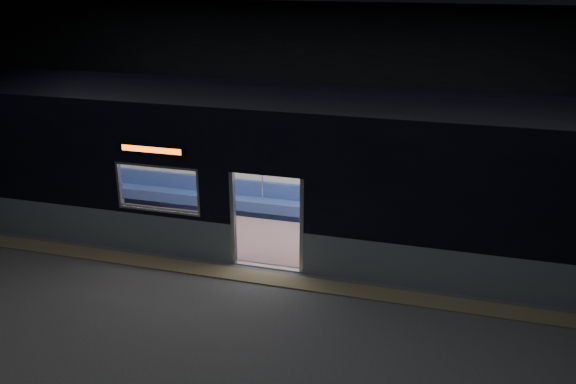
% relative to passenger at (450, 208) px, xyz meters
% --- Properties ---
extents(station_floor, '(24.00, 14.00, 0.01)m').
position_rel_passenger_xyz_m(station_floor, '(-3.56, -3.55, -0.77)').
color(station_floor, '#47494C').
rests_on(station_floor, ground).
extents(station_envelope, '(24.00, 14.00, 5.00)m').
position_rel_passenger_xyz_m(station_envelope, '(-3.56, -3.55, 2.90)').
color(station_envelope, black).
rests_on(station_envelope, station_floor).
extents(tactile_strip, '(22.80, 0.50, 0.03)m').
position_rel_passenger_xyz_m(tactile_strip, '(-3.56, -3.00, -0.75)').
color(tactile_strip, '#8C7F59').
rests_on(tactile_strip, station_floor).
extents(metro_car, '(18.00, 3.04, 3.35)m').
position_rel_passenger_xyz_m(metro_car, '(-3.56, -1.00, 1.08)').
color(metro_car, gray).
rests_on(metro_car, station_floor).
extents(passenger, '(0.37, 0.63, 1.29)m').
position_rel_passenger_xyz_m(passenger, '(0.00, 0.00, 0.00)').
color(passenger, black).
rests_on(passenger, metro_car).
extents(handbag, '(0.25, 0.21, 0.12)m').
position_rel_passenger_xyz_m(handbag, '(0.01, -0.20, -0.11)').
color(handbag, black).
rests_on(handbag, passenger).
extents(transit_map, '(1.08, 0.03, 0.70)m').
position_rel_passenger_xyz_m(transit_map, '(-1.65, 0.31, 0.74)').
color(transit_map, white).
rests_on(transit_map, metro_car).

